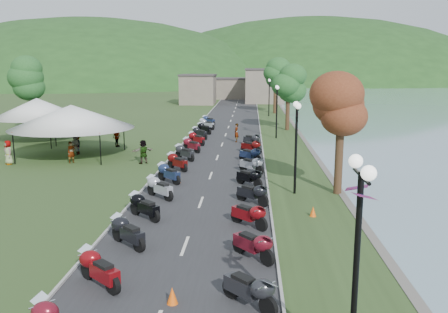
{
  "coord_description": "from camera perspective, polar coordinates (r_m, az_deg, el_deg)",
  "views": [
    {
      "loc": [
        2.54,
        -7.5,
        7.04
      ],
      "look_at": [
        0.87,
        21.88,
        1.3
      ],
      "focal_mm": 38.0,
      "sensor_mm": 36.0,
      "label": 1
    }
  ],
  "objects": [
    {
      "name": "tree_lakeside",
      "position": [
        26.28,
        13.84,
        3.75
      ],
      "size": [
        2.77,
        2.77,
        7.7
      ],
      "primitive_type": null,
      "color": "#2B692B",
      "rests_on": "ground"
    },
    {
      "name": "far_building",
      "position": [
        92.72,
        0.46,
        8.23
      ],
      "size": [
        18.0,
        16.0,
        5.0
      ],
      "primitive_type": "cube",
      "color": "#786C5D",
      "rests_on": "ground"
    },
    {
      "name": "streetlamp_near",
      "position": [
        11.2,
        15.58,
        -13.28
      ],
      "size": [
        1.4,
        1.4,
        5.0
      ],
      "primitive_type": null,
      "color": "black",
      "rests_on": "ground"
    },
    {
      "name": "moto_row_right",
      "position": [
        26.01,
        3.23,
        -3.42
      ],
      "size": [
        2.6,
        34.08,
        1.1
      ],
      "primitive_type": null,
      "color": "#331411",
      "rests_on": "ground"
    },
    {
      "name": "vendor_tent_side",
      "position": [
        47.12,
        -21.45,
        4.13
      ],
      "size": [
        5.35,
        5.35,
        4.0
      ],
      "primitive_type": null,
      "color": "white",
      "rests_on": "ground"
    },
    {
      "name": "pedestrian_b",
      "position": [
        39.43,
        -17.44,
        0.24
      ],
      "size": [
        0.79,
        0.5,
        1.54
      ],
      "primitive_type": "imported",
      "rotation": [
        0.0,
        0.0,
        3.02
      ],
      "color": "slate",
      "rests_on": "ground"
    },
    {
      "name": "moto_row_left",
      "position": [
        30.37,
        -5.98,
        -1.36
      ],
      "size": [
        2.6,
        53.62,
        1.1
      ],
      "primitive_type": null,
      "color": "#331411",
      "rests_on": "ground"
    },
    {
      "name": "road",
      "position": [
        48.08,
        0.2,
        2.63
      ],
      "size": [
        7.0,
        120.0,
        0.02
      ],
      "primitive_type": "cube",
      "color": "#2C2C2F",
      "rests_on": "ground"
    },
    {
      "name": "pedestrian_a",
      "position": [
        36.13,
        -17.83,
        -0.74
      ],
      "size": [
        0.69,
        0.71,
        1.58
      ],
      "primitive_type": "imported",
      "rotation": [
        0.0,
        0.0,
        0.86
      ],
      "color": "slate",
      "rests_on": "ground"
    },
    {
      "name": "traffic_cone_near",
      "position": [
        14.76,
        -6.24,
        -16.32
      ],
      "size": [
        0.35,
        0.35,
        0.54
      ],
      "primitive_type": "cone",
      "color": "#F2590C",
      "rests_on": "ground"
    },
    {
      "name": "pedestrian_c",
      "position": [
        39.8,
        -17.16,
        0.35
      ],
      "size": [
        0.87,
        1.06,
        1.54
      ],
      "primitive_type": "imported",
      "rotation": [
        0.0,
        0.0,
        5.26
      ],
      "color": "slate",
      "rests_on": "ground"
    },
    {
      "name": "vendor_tent_main",
      "position": [
        38.4,
        -17.76,
        2.97
      ],
      "size": [
        6.29,
        6.29,
        4.0
      ],
      "primitive_type": null,
      "color": "white",
      "rests_on": "ground"
    },
    {
      "name": "hills_backdrop",
      "position": [
        207.64,
        2.6,
        9.08
      ],
      "size": [
        360.0,
        120.0,
        76.0
      ],
      "primitive_type": null,
      "color": "#285621",
      "rests_on": "ground"
    }
  ]
}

